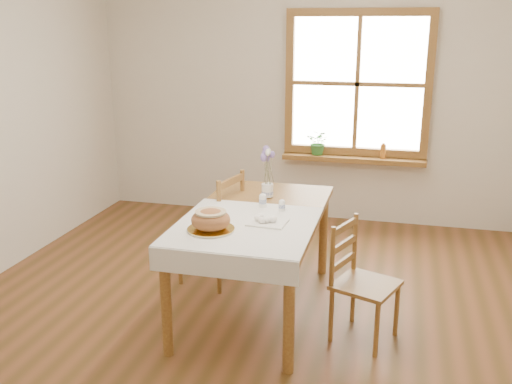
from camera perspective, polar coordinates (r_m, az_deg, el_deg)
ground at (r=4.08m, az=-1.07°, el=-13.39°), size 5.00×5.00×0.00m
room_walls at (r=3.56m, az=-1.22°, el=11.21°), size 4.60×5.10×2.65m
window at (r=5.93m, az=10.10°, el=10.59°), size 1.46×0.08×1.46m
window_sill at (r=5.98m, az=9.69°, el=3.28°), size 1.46×0.20×0.05m
dining_table at (r=4.07m, az=0.00°, el=-3.18°), size 0.90×1.60×0.75m
table_linen at (r=3.76m, az=-1.15°, el=-3.40°), size 0.91×0.99×0.01m
chair_left at (r=4.61m, az=-4.55°, el=-3.54°), size 0.53×0.52×0.92m
chair_right at (r=3.84m, az=10.94°, el=-8.94°), size 0.50×0.49×0.81m
bread_plate at (r=3.67m, az=-4.52°, el=-3.75°), size 0.35×0.35×0.02m
bread_loaf at (r=3.64m, az=-4.55°, el=-2.61°), size 0.25×0.25×0.14m
egg_napkin at (r=3.79m, az=1.16°, el=-3.05°), size 0.26×0.23×0.01m
eggs at (r=3.78m, az=1.17°, el=-2.67°), size 0.20×0.19×0.04m
salt_shaker at (r=4.11m, az=0.68°, el=-0.81°), size 0.07×0.07×0.10m
pepper_shaker at (r=4.03m, az=2.61°, el=-1.33°), size 0.05×0.05×0.09m
flower_vase at (r=4.37m, az=1.14°, el=0.08°), size 0.09×0.09×0.10m
lavender_bouquet at (r=4.32m, az=1.16°, el=2.60°), size 0.16×0.16×0.30m
potted_plant at (r=5.99m, az=6.29°, el=4.67°), size 0.29×0.31×0.20m
amber_bottle at (r=5.94m, az=12.59°, el=4.06°), size 0.06×0.06×0.16m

